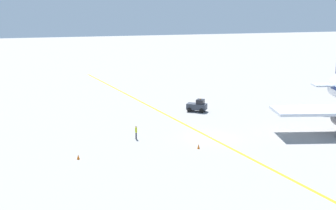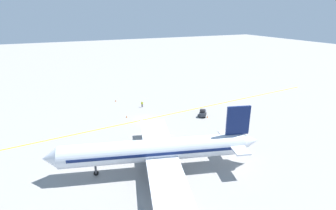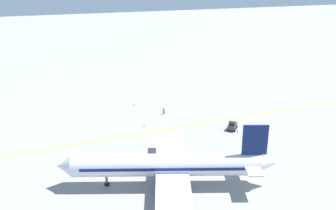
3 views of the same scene
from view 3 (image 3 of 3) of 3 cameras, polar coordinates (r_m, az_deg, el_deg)
ground_plane at (r=85.04m, az=-0.54°, el=-3.64°), size 400.00×400.00×0.00m
apron_yellow_centreline at (r=85.04m, az=-0.54°, el=-3.64°), size 12.05×119.47×0.01m
airplane_at_gate at (r=63.53m, az=0.09°, el=-8.75°), size 28.38×35.00×10.60m
baggage_tug_dark at (r=86.01m, az=9.33°, el=-2.98°), size 3.29×3.01×2.11m
ground_crew_worker at (r=93.20m, az=-0.62°, el=-0.82°), size 0.28×0.57×1.68m
traffic_cone_near_nose at (r=99.33m, az=-4.96°, el=0.08°), size 0.32×0.32×0.55m
traffic_cone_mid_apron at (r=85.39m, az=10.05°, el=-3.67°), size 0.32×0.32×0.55m
traffic_cone_by_wingtip at (r=86.86m, az=-3.47°, el=-2.95°), size 0.32×0.32×0.55m
traffic_cone_far_edge at (r=87.05m, az=14.11°, el=-3.51°), size 0.32×0.32×0.55m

